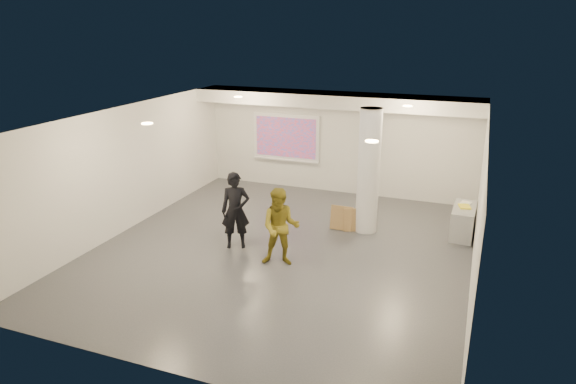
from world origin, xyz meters
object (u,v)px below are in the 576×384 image
at_px(man, 281,227).
at_px(credenza, 463,221).
at_px(column, 369,172).
at_px(woman, 236,211).
at_px(projection_screen, 286,138).

bearing_deg(man, credenza, 25.59).
bearing_deg(man, column, 47.49).
bearing_deg(woman, man, -45.21).
xyz_separation_m(column, woman, (-2.53, -1.97, -0.63)).
relative_size(column, credenza, 2.47).
height_order(projection_screen, credenza, projection_screen).
relative_size(column, woman, 1.73).
bearing_deg(man, projection_screen, 94.98).
distance_m(credenza, man, 4.61).
height_order(woman, man, woman).
height_order(column, projection_screen, column).
bearing_deg(projection_screen, woman, -82.99).
relative_size(column, man, 1.80).
relative_size(projection_screen, man, 1.26).
xyz_separation_m(projection_screen, woman, (0.57, -4.62, -0.66)).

